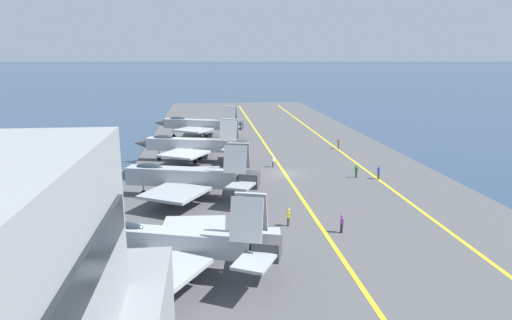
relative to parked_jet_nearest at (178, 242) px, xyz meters
The scene contains 14 objects.
ground_plane 30.12m from the parked_jet_nearest, 24.41° to the right, with size 2000.00×2000.00×0.00m, color navy.
carrier_deck 30.10m from the parked_jet_nearest, 24.41° to the right, with size 181.08×40.97×0.40m, color #4C4C4F.
deck_stripe_foul_line 36.21m from the parked_jet_nearest, 40.91° to the right, with size 162.97×0.36×0.01m, color yellow.
deck_stripe_centerline 30.08m from the parked_jet_nearest, 24.41° to the right, with size 162.97×0.36×0.01m, color yellow.
parked_jet_nearest is the anchor object (origin of this frame).
parked_jet_second 18.00m from the parked_jet_nearest, ahead, with size 14.17×16.89×6.21m.
parked_jet_third 35.43m from the parked_jet_nearest, ahead, with size 13.65×16.97×6.37m.
parked_jet_fourth 54.27m from the parked_jet_nearest, ahead, with size 12.67×17.37×6.16m.
crew_blue_vest 33.09m from the parked_jet_nearest, 45.71° to the right, with size 0.45×0.45×1.79m.
crew_green_vest 32.04m from the parked_jet_nearest, 41.21° to the right, with size 0.39×0.45×1.68m.
crew_brown_vest 48.45m from the parked_jet_nearest, 29.77° to the right, with size 0.42×0.46×1.81m.
crew_yellow_vest 12.75m from the parked_jet_nearest, 48.39° to the right, with size 0.38×0.26×1.69m.
crew_purple_vest 15.30m from the parked_jet_nearest, 65.46° to the right, with size 0.43×0.33×1.66m.
crew_white_vest 32.87m from the parked_jet_nearest, 20.24° to the right, with size 0.44×0.46×1.71m.
Camera 1 is at (-57.66, 10.21, 15.76)m, focal length 32.00 mm.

